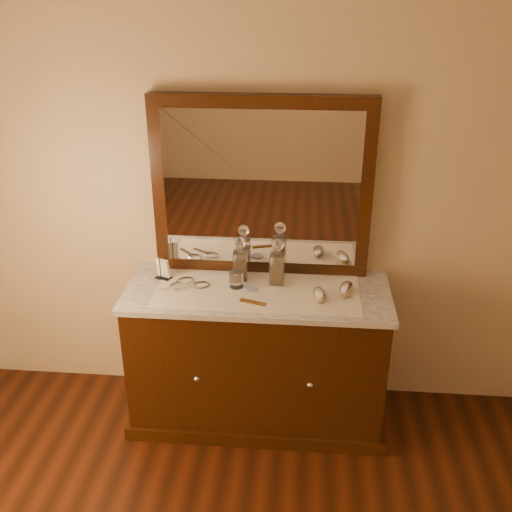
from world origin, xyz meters
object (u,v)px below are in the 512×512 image
object	(u,v)px
brush_near	(319,295)
comb	(253,302)
dresser_cabinet	(258,357)
hand_mirror_inner	(198,285)
pin_dish	(251,288)
mirror_frame	(262,188)
decanter_left	(240,263)
decanter_right	(277,266)
hand_mirror_outer	(182,281)
napkin_rack	(163,270)
brush_far	(346,289)

from	to	relation	value
brush_near	comb	bearing A→B (deg)	-166.91
dresser_cabinet	hand_mirror_inner	bearing A→B (deg)	179.83
pin_dish	comb	xyz separation A→B (m)	(0.03, -0.15, -0.00)
mirror_frame	decanter_left	world-z (taller)	mirror_frame
mirror_frame	comb	xyz separation A→B (m)	(-0.01, -0.40, -0.49)
pin_dish	brush_near	size ratio (longest dim) A/B	0.48
pin_dish	decanter_right	bearing A→B (deg)	31.42
mirror_frame	pin_dish	world-z (taller)	mirror_frame
brush_near	hand_mirror_outer	size ratio (longest dim) A/B	0.84
mirror_frame	decanter_right	distance (m)	0.44
decanter_right	hand_mirror_inner	distance (m)	0.45
decanter_right	dresser_cabinet	bearing A→B (deg)	-139.98
mirror_frame	brush_near	world-z (taller)	mirror_frame
mirror_frame	decanter_left	distance (m)	0.43
mirror_frame	decanter_right	xyz separation A→B (m)	(0.10, -0.16, -0.39)
dresser_cabinet	decanter_left	bearing A→B (deg)	132.31
decanter_left	hand_mirror_inner	xyz separation A→B (m)	(-0.22, -0.12, -0.09)
napkin_rack	brush_far	size ratio (longest dim) A/B	0.84
dresser_cabinet	brush_near	bearing A→B (deg)	-12.15
dresser_cabinet	hand_mirror_outer	distance (m)	0.62
napkin_rack	decanter_right	distance (m)	0.64
dresser_cabinet	pin_dish	bearing A→B (deg)	179.47
brush_far	napkin_rack	bearing A→B (deg)	175.08
napkin_rack	decanter_right	bearing A→B (deg)	-0.52
brush_far	hand_mirror_inner	distance (m)	0.81
pin_dish	napkin_rack	world-z (taller)	napkin_rack
hand_mirror_inner	pin_dish	bearing A→B (deg)	-0.13
comb	mirror_frame	bearing A→B (deg)	105.55
brush_far	decanter_right	bearing A→B (deg)	167.73
comb	brush_far	world-z (taller)	brush_far
mirror_frame	napkin_rack	bearing A→B (deg)	-164.04
brush_near	brush_far	distance (m)	0.16
mirror_frame	napkin_rack	world-z (taller)	mirror_frame
dresser_cabinet	napkin_rack	world-z (taller)	napkin_rack
napkin_rack	decanter_left	size ratio (longest dim) A/B	0.54
comb	decanter_left	world-z (taller)	decanter_left
pin_dish	brush_far	xyz separation A→B (m)	(0.51, 0.00, 0.01)
pin_dish	decanter_right	world-z (taller)	decanter_right
comb	decanter_right	distance (m)	0.28
decanter_right	hand_mirror_inner	size ratio (longest dim) A/B	1.38
decanter_left	hand_mirror_inner	world-z (taller)	decanter_left
dresser_cabinet	hand_mirror_inner	distance (m)	0.56
comb	brush_far	size ratio (longest dim) A/B	0.86
comb	decanter_left	bearing A→B (deg)	126.75
mirror_frame	brush_far	bearing A→B (deg)	-26.89
brush_far	mirror_frame	bearing A→B (deg)	153.11
hand_mirror_inner	mirror_frame	bearing A→B (deg)	36.55
dresser_cabinet	pin_dish	world-z (taller)	pin_dish
comb	hand_mirror_inner	xyz separation A→B (m)	(-0.32, 0.15, 0.00)
dresser_cabinet	napkin_rack	size ratio (longest dim) A/B	10.22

